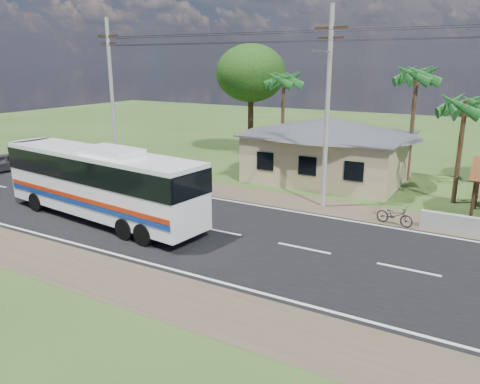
% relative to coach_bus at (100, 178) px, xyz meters
% --- Properties ---
extents(ground, '(120.00, 120.00, 0.00)m').
position_rel_coach_bus_xyz_m(ground, '(6.24, 1.55, -2.27)').
color(ground, '#2A4A1A').
rests_on(ground, ground).
extents(road, '(120.00, 16.00, 0.03)m').
position_rel_coach_bus_xyz_m(road, '(6.24, 1.55, -2.26)').
color(road, black).
rests_on(road, ground).
extents(house, '(12.40, 10.00, 5.00)m').
position_rel_coach_bus_xyz_m(house, '(7.24, 14.54, 0.37)').
color(house, tan).
rests_on(house, ground).
extents(utility_poles, '(32.80, 2.22, 11.00)m').
position_rel_coach_bus_xyz_m(utility_poles, '(8.91, 8.03, 3.50)').
color(utility_poles, '#9E9E99').
rests_on(utility_poles, ground).
extents(palm_near, '(2.80, 2.80, 6.70)m').
position_rel_coach_bus_xyz_m(palm_near, '(15.74, 12.55, 3.44)').
color(palm_near, '#47301E').
rests_on(palm_near, ground).
extents(palm_mid, '(2.80, 2.80, 8.20)m').
position_rel_coach_bus_xyz_m(palm_mid, '(12.24, 17.05, 4.89)').
color(palm_mid, '#47301E').
rests_on(palm_mid, ground).
extents(palm_far, '(2.80, 2.80, 7.70)m').
position_rel_coach_bus_xyz_m(palm_far, '(2.24, 17.55, 4.41)').
color(palm_far, '#47301E').
rests_on(palm_far, ground).
extents(tree_behind_house, '(6.00, 6.00, 9.61)m').
position_rel_coach_bus_xyz_m(tree_behind_house, '(-1.76, 19.55, 4.85)').
color(tree_behind_house, '#47301E').
rests_on(tree_behind_house, ground).
extents(coach_bus, '(12.99, 4.13, 3.97)m').
position_rel_coach_bus_xyz_m(coach_bus, '(0.00, 0.00, 0.00)').
color(coach_bus, white).
rests_on(coach_bus, ground).
extents(motorcycle, '(2.03, 1.07, 1.02)m').
position_rel_coach_bus_xyz_m(motorcycle, '(13.53, 6.82, -1.76)').
color(motorcycle, black).
rests_on(motorcycle, ground).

